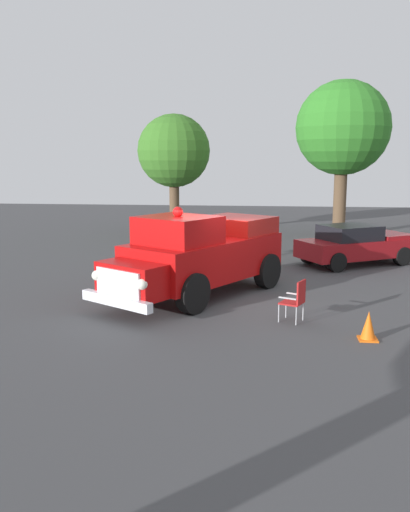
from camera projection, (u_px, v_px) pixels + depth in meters
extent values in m
plane|color=#424244|center=(222.00, 299.00, 15.02)|extent=(60.00, 60.00, 0.00)
cylinder|color=black|center=(193.00, 293.00, 13.52)|extent=(1.05, 0.82, 1.04)
cylinder|color=black|center=(136.00, 282.00, 14.74)|extent=(1.05, 0.82, 1.04)
cylinder|color=black|center=(267.00, 271.00, 16.22)|extent=(1.05, 0.82, 1.04)
cylinder|color=black|center=(214.00, 263.00, 17.44)|extent=(1.05, 0.82, 1.04)
cube|color=#B70C0C|center=(205.00, 258.00, 15.39)|extent=(5.27, 4.38, 1.10)
cube|color=#B70C0C|center=(132.00, 280.00, 13.21)|extent=(1.70, 1.97, 0.84)
cube|color=#B70C0C|center=(178.00, 231.00, 14.34)|extent=(2.45, 2.51, 0.76)
cube|color=#B21914|center=(237.00, 226.00, 16.45)|extent=(2.48, 2.56, 0.60)
cube|color=silver|center=(119.00, 283.00, 12.87)|extent=(0.86, 1.28, 0.64)
cube|color=silver|center=(116.00, 301.00, 12.86)|extent=(1.36, 2.01, 0.24)
sphere|color=white|center=(142.00, 284.00, 12.37)|extent=(0.36, 0.36, 0.26)
sphere|color=white|center=(97.00, 275.00, 13.33)|extent=(0.36, 0.36, 0.26)
sphere|color=red|center=(178.00, 212.00, 14.25)|extent=(0.39, 0.39, 0.28)
cylinder|color=black|center=(371.00, 249.00, 21.16)|extent=(0.57, 0.72, 0.68)
cylinder|color=black|center=(402.00, 256.00, 19.68)|extent=(0.57, 0.72, 0.68)
cylinder|color=black|center=(309.00, 254.00, 20.01)|extent=(0.57, 0.72, 0.68)
cylinder|color=black|center=(337.00, 262.00, 18.53)|extent=(0.57, 0.72, 0.68)
cube|color=maroon|center=(356.00, 248.00, 19.79)|extent=(3.67, 4.54, 0.64)
cube|color=maroon|center=(387.00, 236.00, 20.31)|extent=(2.12, 2.03, 0.20)
cube|color=black|center=(350.00, 233.00, 19.58)|extent=(2.30, 2.43, 0.56)
cube|color=silver|center=(401.00, 250.00, 20.70)|extent=(1.72, 1.09, 0.20)
cylinder|color=#B7BABF|center=(270.00, 251.00, 21.56)|extent=(0.04, 0.04, 0.44)
cylinder|color=#B7BABF|center=(263.00, 252.00, 21.25)|extent=(0.04, 0.04, 0.44)
cylinder|color=#B7BABF|center=(261.00, 249.00, 21.87)|extent=(0.04, 0.04, 0.44)
cylinder|color=#B7BABF|center=(254.00, 251.00, 21.56)|extent=(0.04, 0.04, 0.44)
cube|color=beige|center=(262.00, 245.00, 21.52)|extent=(0.68, 0.68, 0.04)
cube|color=beige|center=(258.00, 237.00, 21.63)|extent=(0.40, 0.33, 0.56)
cube|color=#B7BABF|center=(266.00, 240.00, 21.65)|extent=(0.30, 0.36, 0.03)
cube|color=#B7BABF|center=(258.00, 241.00, 21.32)|extent=(0.30, 0.36, 0.03)
cylinder|color=#B7BABF|center=(279.00, 313.00, 12.84)|extent=(0.04, 0.04, 0.44)
cylinder|color=#B7BABF|center=(286.00, 309.00, 13.21)|extent=(0.04, 0.04, 0.44)
cylinder|color=#B7BABF|center=(296.00, 316.00, 12.62)|extent=(0.04, 0.04, 0.44)
cylinder|color=#B7BABF|center=(303.00, 311.00, 12.99)|extent=(0.04, 0.04, 0.44)
cube|color=#B21E1E|center=(291.00, 303.00, 12.87)|extent=(0.64, 0.64, 0.04)
cube|color=#B21E1E|center=(301.00, 292.00, 12.70)|extent=(0.45, 0.24, 0.56)
cube|color=#B7BABF|center=(288.00, 298.00, 12.64)|extent=(0.22, 0.41, 0.03)
cube|color=#B7BABF|center=(295.00, 294.00, 13.05)|extent=(0.22, 0.41, 0.03)
cylinder|color=#383842|center=(269.00, 251.00, 21.44)|extent=(0.18, 0.18, 0.45)
cylinder|color=#383842|center=(266.00, 252.00, 21.30)|extent=(0.18, 0.18, 0.45)
cube|color=#383842|center=(266.00, 243.00, 21.50)|extent=(0.39, 0.44, 0.13)
cube|color=#383842|center=(263.00, 244.00, 21.36)|extent=(0.39, 0.44, 0.13)
cube|color=maroon|center=(261.00, 236.00, 21.52)|extent=(0.45, 0.42, 0.54)
sphere|color=#9E704C|center=(261.00, 226.00, 21.44)|extent=(0.31, 0.31, 0.22)
cylinder|color=brown|center=(174.00, 206.00, 27.49)|extent=(0.50, 0.50, 2.94)
sphere|color=#366E23|center=(174.00, 151.00, 27.01)|extent=(3.62, 3.62, 3.62)
cylinder|color=brown|center=(340.00, 199.00, 26.85)|extent=(0.63, 0.63, 3.70)
sphere|color=#2E7925|center=(343.00, 128.00, 26.24)|extent=(4.55, 4.55, 4.55)
cube|color=orange|center=(368.00, 339.00, 11.62)|extent=(0.40, 0.40, 0.04)
cone|color=orange|center=(368.00, 325.00, 11.57)|extent=(0.32, 0.32, 0.60)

